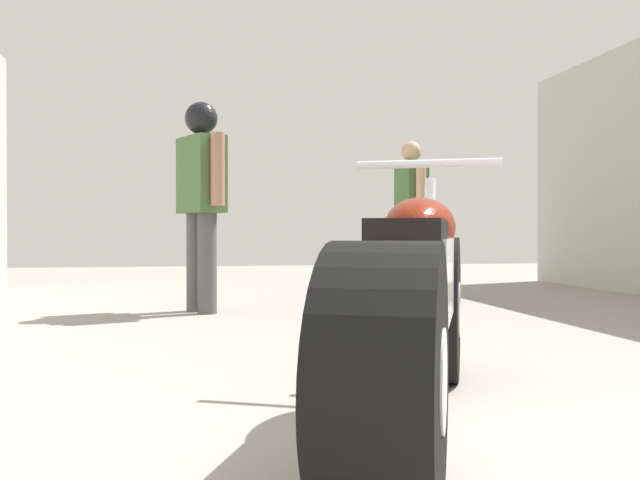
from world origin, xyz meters
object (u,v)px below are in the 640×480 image
Objects in this scene: motorcycle_maroon_cruiser at (413,311)px; mechanic_with_helmet at (201,187)px; motorcycle_black_naked at (399,267)px; mechanic_in_blue at (411,207)px.

mechanic_with_helmet reaches higher than motorcycle_maroon_cruiser.
motorcycle_black_naked is 1.60m from mechanic_in_blue.
motorcycle_black_naked is at bearing -112.28° from mechanic_in_blue.
motorcycle_maroon_cruiser is 1.15× the size of mechanic_with_helmet.
motorcycle_maroon_cruiser is 5.29m from mechanic_in_blue.
motorcycle_maroon_cruiser is 1.21× the size of motorcycle_black_naked.
motorcycle_black_naked is at bearing 7.39° from mechanic_with_helmet.
motorcycle_black_naked is 0.96× the size of mechanic_with_helmet.
mechanic_with_helmet reaches higher than mechanic_in_blue.
mechanic_with_helmet is (-1.74, -0.23, 0.69)m from motorcycle_black_naked.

